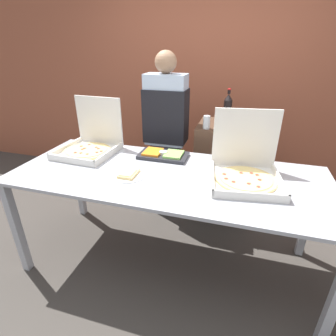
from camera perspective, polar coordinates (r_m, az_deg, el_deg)
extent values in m
plane|color=#423D38|center=(2.51, 0.00, -19.39)|extent=(16.00, 16.00, 0.00)
cube|color=#9E5138|center=(3.46, 8.43, 19.09)|extent=(10.00, 0.06, 2.80)
cube|color=#A8AAB2|center=(2.00, 0.00, -1.62)|extent=(2.39, 0.96, 0.02)
cube|color=#A8AAB2|center=(2.48, -30.04, -11.37)|extent=(0.06, 0.06, 0.85)
cube|color=#A8AAB2|center=(1.96, 32.63, -22.99)|extent=(0.06, 0.06, 0.85)
cube|color=#A8AAB2|center=(3.01, -18.90, -2.55)|extent=(0.06, 0.06, 0.85)
cube|color=#A8AAB2|center=(2.61, 28.25, -9.10)|extent=(0.06, 0.06, 0.85)
cube|color=silver|center=(1.94, 16.45, -2.92)|extent=(0.54, 0.54, 0.02)
cube|color=silver|center=(1.72, 17.49, -5.68)|extent=(0.48, 0.09, 0.04)
cube|color=silver|center=(1.90, 9.67, -1.74)|extent=(0.09, 0.48, 0.04)
cube|color=silver|center=(1.98, 23.19, -2.49)|extent=(0.09, 0.48, 0.04)
cube|color=silver|center=(2.07, 16.45, 6.13)|extent=(0.48, 0.09, 0.45)
cylinder|color=#E5C17A|center=(1.93, 16.52, -2.43)|extent=(0.42, 0.42, 0.02)
cylinder|color=#F4D67F|center=(1.92, 16.56, -2.14)|extent=(0.36, 0.36, 0.00)
cylinder|color=#C13D2D|center=(1.93, 19.33, -2.42)|extent=(0.03, 0.03, 0.00)
cylinder|color=#C13D2D|center=(1.99, 18.84, -1.42)|extent=(0.03, 0.03, 0.00)
cylinder|color=#C13D2D|center=(2.00, 17.70, -1.06)|extent=(0.03, 0.03, 0.00)
cylinder|color=#C13D2D|center=(1.99, 15.64, -1.02)|extent=(0.03, 0.03, 0.00)
cylinder|color=#C13D2D|center=(1.94, 12.16, -1.29)|extent=(0.03, 0.03, 0.00)
cylinder|color=#C13D2D|center=(1.88, 12.53, -2.27)|extent=(0.03, 0.03, 0.00)
cylinder|color=#C13D2D|center=(1.85, 14.07, -2.92)|extent=(0.03, 0.03, 0.00)
cylinder|color=#C13D2D|center=(1.85, 17.19, -3.25)|extent=(0.03, 0.03, 0.00)
cylinder|color=#C13D2D|center=(1.83, 19.07, -3.86)|extent=(0.03, 0.03, 0.00)
cube|color=silver|center=(2.46, -17.16, 3.15)|extent=(0.49, 0.49, 0.02)
cube|color=silver|center=(2.29, -20.44, 1.76)|extent=(0.47, 0.04, 0.04)
cube|color=silver|center=(2.58, -21.35, 4.31)|extent=(0.04, 0.47, 0.04)
cube|color=silver|center=(2.33, -12.69, 3.22)|extent=(0.04, 0.47, 0.04)
cube|color=silver|center=(2.57, -14.75, 9.92)|extent=(0.47, 0.04, 0.44)
cylinder|color=#E5C17A|center=(2.45, -17.21, 3.56)|extent=(0.41, 0.41, 0.02)
cylinder|color=#F4D67F|center=(2.45, -17.25, 3.80)|extent=(0.35, 0.35, 0.00)
cylinder|color=#C13D2D|center=(2.38, -14.35, 3.58)|extent=(0.03, 0.03, 0.00)
cylinder|color=#C13D2D|center=(2.44, -14.93, 4.11)|extent=(0.03, 0.03, 0.00)
cylinder|color=#C13D2D|center=(2.48, -15.36, 4.38)|extent=(0.03, 0.03, 0.00)
cylinder|color=#C13D2D|center=(2.57, -16.75, 4.94)|extent=(0.03, 0.03, 0.00)
cylinder|color=#C13D2D|center=(2.55, -18.34, 4.55)|extent=(0.03, 0.03, 0.00)
cylinder|color=#C13D2D|center=(2.48, -17.66, 4.13)|extent=(0.03, 0.03, 0.00)
cylinder|color=#C13D2D|center=(2.47, -18.13, 3.93)|extent=(0.03, 0.03, 0.00)
cylinder|color=#C13D2D|center=(2.41, -19.54, 3.18)|extent=(0.03, 0.03, 0.00)
cylinder|color=#C13D2D|center=(2.38, -18.46, 3.11)|extent=(0.03, 0.03, 0.00)
cylinder|color=#C13D2D|center=(2.35, -17.19, 2.93)|extent=(0.03, 0.03, 0.00)
cylinder|color=#C13D2D|center=(2.36, -15.25, 3.32)|extent=(0.03, 0.03, 0.00)
cylinder|color=white|center=(1.99, -8.49, -1.52)|extent=(0.26, 0.26, 0.01)
cube|color=#E5C17A|center=(1.99, -8.52, -1.19)|extent=(0.12, 0.17, 0.02)
cube|color=#F4D67F|center=(1.97, -8.69, -1.04)|extent=(0.09, 0.12, 0.01)
cube|color=#28282D|center=(2.28, -1.05, 2.73)|extent=(0.42, 0.23, 0.03)
cube|color=orange|center=(2.30, -3.31, 3.51)|extent=(0.15, 0.18, 0.02)
cube|color=#8CC65B|center=(2.25, 1.26, 3.00)|extent=(0.15, 0.18, 0.02)
cylinder|color=white|center=(2.27, -1.05, 3.36)|extent=(0.07, 0.07, 0.02)
cube|color=#4C3323|center=(2.89, 12.06, -0.73)|extent=(0.59, 0.51, 1.04)
cylinder|color=black|center=(2.73, 12.75, 11.84)|extent=(0.08, 0.08, 0.23)
cone|color=black|center=(2.70, 13.06, 14.82)|extent=(0.08, 0.08, 0.06)
cylinder|color=black|center=(2.69, 13.16, 15.85)|extent=(0.03, 0.03, 0.04)
cylinder|color=red|center=(2.68, 13.22, 16.39)|extent=(0.03, 0.03, 0.01)
cylinder|color=silver|center=(2.52, 8.40, 9.82)|extent=(0.07, 0.07, 0.12)
cylinder|color=silver|center=(2.50, 8.49, 11.18)|extent=(0.06, 0.06, 0.00)
cube|color=#2D2D38|center=(2.93, -0.40, -2.12)|extent=(0.28, 0.20, 0.83)
cube|color=silver|center=(2.66, -0.45, 12.45)|extent=(0.40, 0.22, 0.69)
cube|color=black|center=(2.68, -0.45, 11.30)|extent=(0.42, 0.24, 0.52)
sphere|color=#9E7556|center=(2.60, -0.49, 22.09)|extent=(0.21, 0.21, 0.21)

